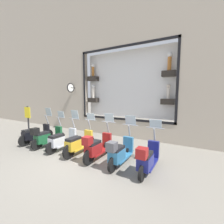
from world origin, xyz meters
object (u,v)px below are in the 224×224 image
Objects in this scene: scooter_red_2 at (97,147)px; scooter_yellow_3 at (79,143)px; scooter_teal_1 at (120,152)px; scooter_navy_0 at (147,158)px; scooter_green_5 at (46,137)px; scooter_silver_4 at (62,140)px; scooter_black_6 at (35,134)px; shop_sign_post at (28,122)px.

scooter_red_2 is 0.94m from scooter_yellow_3.
scooter_navy_0 is at bearing -90.38° from scooter_teal_1.
scooter_yellow_3 is 1.01× the size of scooter_green_5.
scooter_teal_1 is 2.82m from scooter_silver_4.
scooter_black_6 reaches higher than scooter_yellow_3.
scooter_silver_4 is at bearing 88.25° from scooter_red_2.
scooter_teal_1 reaches higher than scooter_navy_0.
scooter_red_2 is 2.82m from scooter_green_5.
scooter_yellow_3 is at bearing -90.05° from scooter_black_6.
scooter_red_2 is 1.00× the size of scooter_silver_4.
scooter_navy_0 is 6.28m from shop_sign_post.
shop_sign_post reaches higher than scooter_yellow_3.
scooter_black_6 reaches higher than scooter_teal_1.
scooter_silver_4 is 1.00× the size of scooter_black_6.
scooter_red_2 is 1.01× the size of scooter_green_5.
scooter_silver_4 reaches higher than scooter_navy_0.
scooter_black_6 reaches higher than scooter_red_2.
scooter_navy_0 is 1.00× the size of scooter_green_5.
scooter_green_5 is at bearing -94.22° from scooter_black_6.
scooter_yellow_3 is at bearing 87.92° from scooter_teal_1.
scooter_green_5 is at bearing 94.00° from scooter_silver_4.
scooter_red_2 is at bearing -91.57° from shop_sign_post.
shop_sign_post is at bearing 88.57° from scooter_silver_4.
scooter_yellow_3 is 2.82m from scooter_black_6.
scooter_navy_0 is 5.64m from scooter_black_6.
scooter_navy_0 is 4.70m from scooter_green_5.
scooter_silver_4 is at bearing 90.07° from scooter_yellow_3.
shop_sign_post is (0.14, 6.26, 0.53)m from scooter_navy_0.
shop_sign_post reaches higher than scooter_silver_4.
scooter_silver_4 is (0.07, 3.76, -0.02)m from scooter_navy_0.
scooter_navy_0 is 0.94m from scooter_teal_1.
shop_sign_post reaches higher than scooter_red_2.
scooter_red_2 is at bearing 89.51° from scooter_navy_0.
shop_sign_post is (0.13, 5.32, 0.52)m from scooter_teal_1.
scooter_navy_0 is 3.76m from scooter_silver_4.
scooter_yellow_3 is 1.88m from scooter_green_5.
scooter_green_5 is at bearing 92.04° from scooter_yellow_3.
scooter_navy_0 is at bearing -91.12° from scooter_silver_4.
scooter_teal_1 is at bearing -90.02° from scooter_green_5.
scooter_navy_0 is 0.99× the size of scooter_black_6.
shop_sign_post is at bearing 88.76° from scooter_navy_0.
scooter_teal_1 is 3.76m from scooter_green_5.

